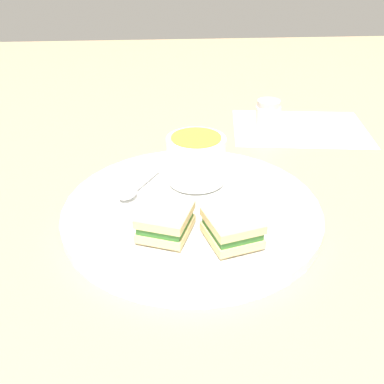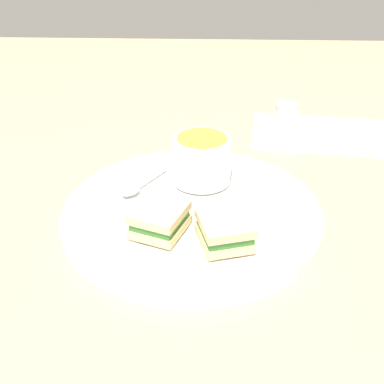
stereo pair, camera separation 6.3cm
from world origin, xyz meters
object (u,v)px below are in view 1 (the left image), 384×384
at_px(sandwich_half_near, 165,221).
at_px(salt_shaker, 267,120).
at_px(spoon, 130,192).
at_px(sandwich_half_far, 232,227).
at_px(soup_bowl, 196,159).

distance_m(sandwich_half_near, salt_shaker, 0.39).
bearing_deg(sandwich_half_near, spoon, 26.79).
bearing_deg(sandwich_half_far, soup_bowl, 11.82).
height_order(soup_bowl, sandwich_half_near, soup_bowl).
bearing_deg(soup_bowl, sandwich_half_near, 159.80).
bearing_deg(soup_bowl, salt_shaker, -38.55).
relative_size(spoon, sandwich_half_far, 1.20).
distance_m(soup_bowl, spoon, 0.11).
xyz_separation_m(soup_bowl, salt_shaker, (0.20, -0.16, -0.02)).
relative_size(spoon, salt_shaker, 1.26).
height_order(spoon, salt_shaker, salt_shaker).
height_order(soup_bowl, salt_shaker, soup_bowl).
distance_m(sandwich_half_near, sandwich_half_far, 0.09).
xyz_separation_m(soup_bowl, spoon, (-0.04, 0.10, -0.03)).
bearing_deg(salt_shaker, sandwich_half_far, 160.83).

